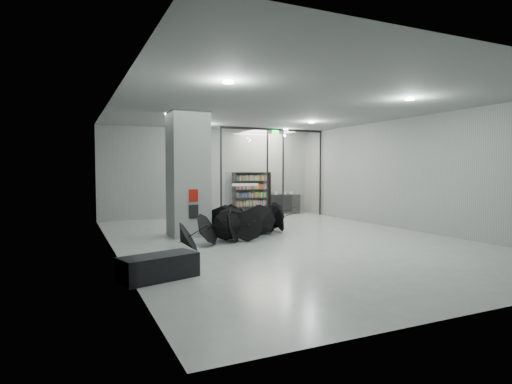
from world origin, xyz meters
name	(u,v)px	position (x,y,z in m)	size (l,w,h in m)	color
room	(285,147)	(0.00, 0.00, 2.84)	(14.00, 14.02, 4.01)	gray
column	(188,174)	(-2.50, 2.00, 2.00)	(1.20, 1.20, 4.00)	slate
fire_cabinet	(194,195)	(-2.50, 1.38, 1.35)	(0.28, 0.04, 0.38)	#A50A07
info_panel	(194,211)	(-2.50, 1.38, 0.85)	(0.30, 0.03, 0.42)	black
exit_sign	(276,132)	(2.40, 5.30, 3.82)	(0.30, 0.06, 0.15)	#0CE533
glass_partition	(273,169)	(2.39, 5.50, 2.18)	(5.06, 0.08, 4.00)	silver
bench	(159,267)	(-4.50, -3.07, 0.24)	(1.51, 0.65, 0.48)	black
bookshelf	(252,194)	(1.89, 6.75, 1.02)	(1.85, 0.37, 2.04)	black
shop_counter	(283,204)	(3.56, 6.72, 0.47)	(1.57, 0.63, 0.94)	black
umbrella_cluster	(243,226)	(-0.88, 1.28, 0.31)	(5.67, 4.60, 1.32)	black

